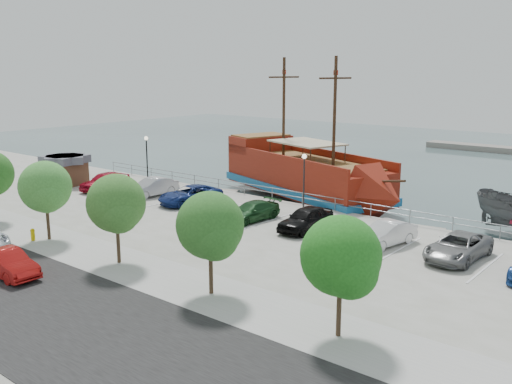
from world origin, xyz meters
The scene contains 23 objects.
ground centered at (0.00, 0.00, -1.00)m, with size 160.00×160.00×0.00m, color #32484A.
street centered at (0.00, -16.00, 0.01)m, with size 100.00×8.00×0.04m, color black.
sidewalk centered at (0.00, -10.00, 0.01)m, with size 100.00×4.00×0.05m, color #9E9E9C.
seawall_railing centered at (0.00, 7.80, 0.53)m, with size 50.00×0.06×1.00m.
pirate_ship centered at (-2.95, 12.54, 1.19)m, with size 21.09×11.65×13.07m.
dock_west centered at (-13.10, 9.20, -0.82)m, with size 6.35×1.82×0.36m, color gray.
dock_mid centered at (6.60, 9.20, -0.82)m, with size 6.28×1.80×0.36m, color gray.
shed centered at (-22.48, 0.59, 1.45)m, with size 3.79×3.79×2.73m.
street_sedan centered at (-3.78, -14.90, 0.70)m, with size 1.48×4.24×1.40m, color #AE1311.
fire_hydrant centered at (-8.51, -10.80, 0.44)m, with size 0.28×0.28×0.81m.
lamp_post_left centered at (-18.00, 6.50, 2.94)m, with size 0.36×0.36×4.28m.
lamp_post_mid centered at (0.00, 6.50, 2.94)m, with size 0.36×0.36×4.28m.
tree_c centered at (-7.85, -10.07, 3.30)m, with size 3.30×3.20×5.00m.
tree_d centered at (-0.85, -10.07, 3.30)m, with size 3.30×3.20×5.00m.
tree_e centered at (6.15, -10.07, 3.30)m, with size 3.30×3.20×5.00m.
tree_f centered at (13.15, -10.07, 3.30)m, with size 3.30×3.20×5.00m.
parked_car_a centered at (-17.64, 1.35, 0.81)m, with size 1.92×4.77×1.63m, color #A20A1F.
parked_car_b centered at (-12.62, 2.43, 0.76)m, with size 1.61×4.61×1.52m, color #AFB0B2.
parked_car_c centered at (-8.09, 2.42, 0.73)m, with size 2.42×5.24×1.46m, color navy.
parked_car_d centered at (-1.04, 1.60, 0.67)m, with size 1.86×4.58×1.33m, color #19441E.
parked_car_e centered at (3.34, 1.89, 0.80)m, with size 1.88×4.67×1.59m, color black.
parked_car_f centered at (8.94, 2.29, 0.72)m, with size 1.53×4.39×1.45m, color white.
parked_car_g centered at (13.27, 2.48, 0.72)m, with size 2.40×5.20×1.44m, color gray.
Camera 1 is at (23.76, -28.47, 10.51)m, focal length 40.00 mm.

